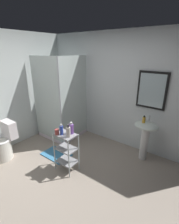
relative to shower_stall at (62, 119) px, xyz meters
The scene contains 13 objects.
ground_plane 1.76m from the shower_stall, 46.05° to the right, with size 4.20×4.20×0.02m, color gray.
wall_back 1.56m from the shower_stall, 27.85° to the left, with size 4.20×0.14×2.50m.
shower_stall is the anchor object (origin of this frame).
pedestal_sink 2.04m from the shower_stall, ahead, with size 0.46×0.37×0.81m.
sink_faucet 2.09m from the shower_stall, 11.76° to the left, with size 0.03×0.03×0.10m, color silver.
toilet 1.41m from the shower_stall, 102.48° to the right, with size 0.37×0.49×0.76m.
storage_cart 1.32m from the shower_stall, 41.31° to the right, with size 0.38×0.28×0.74m.
hand_soap_bottle 2.02m from the shower_stall, ahead, with size 0.06×0.06×0.14m.
shampoo_bottle_blue 1.37m from the shower_stall, 44.04° to the right, with size 0.06×0.06×0.20m.
lotion_bottle_white 1.47m from the shower_stall, 39.54° to the right, with size 0.08×0.08×0.23m.
conditioner_bottle_purple 1.37m from the shower_stall, 36.63° to the right, with size 0.08×0.08×0.22m.
rinse_cup 1.34m from the shower_stall, 47.56° to the right, with size 0.07×0.07×0.09m, color #B24742.
bath_mat 0.96m from the shower_stall, 54.71° to the right, with size 0.60×0.40×0.02m, color teal.
Camera 1 is at (1.65, -1.42, 2.11)m, focal length 26.23 mm.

